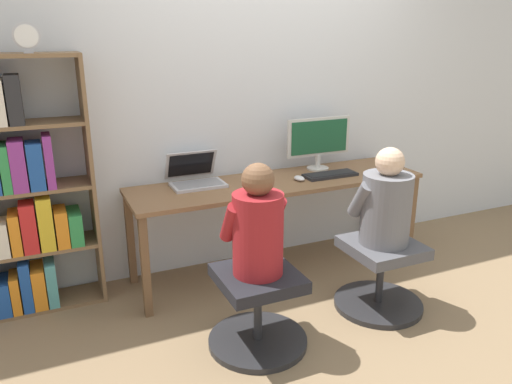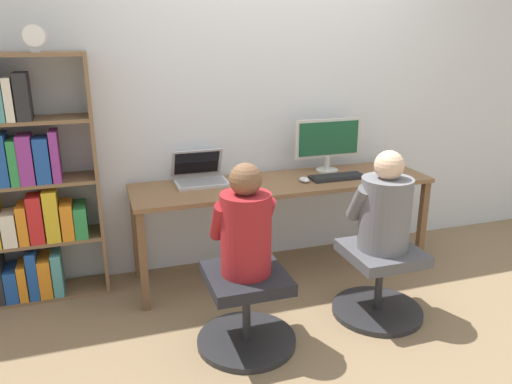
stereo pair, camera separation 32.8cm
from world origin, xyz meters
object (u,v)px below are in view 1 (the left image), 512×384
object	(u,v)px
keyboard	(330,175)
office_chair_right	(258,308)
person_at_monitor	(386,203)
office_chair_left	(380,274)
laptop	(196,178)
desktop_monitor	(319,141)
bookshelf	(15,201)
person_at_laptop	(258,227)
desk_clock	(26,37)

from	to	relation	value
keyboard	office_chair_right	distance (m)	1.29
office_chair_right	person_at_monitor	world-z (taller)	person_at_monitor
keyboard	office_chair_left	bearing A→B (deg)	-92.56
laptop	desktop_monitor	bearing A→B (deg)	-0.06
bookshelf	office_chair_right	bearing A→B (deg)	-38.55
keyboard	person_at_laptop	distance (m)	1.19
desk_clock	bookshelf	bearing A→B (deg)	162.74
person_at_monitor	person_at_laptop	xyz separation A→B (m)	(-0.90, -0.05, 0.01)
bookshelf	person_at_laptop	bearing A→B (deg)	-38.42
desktop_monitor	office_chair_right	size ratio (longest dim) A/B	0.93
desktop_monitor	office_chair_left	bearing A→B (deg)	-93.14
keyboard	office_chair_left	world-z (taller)	keyboard
desktop_monitor	person_at_laptop	bearing A→B (deg)	-134.77
person_at_laptop	office_chair_right	bearing A→B (deg)	-90.00
office_chair_left	keyboard	bearing A→B (deg)	87.44
bookshelf	desk_clock	size ratio (longest dim) A/B	9.72
keyboard	bookshelf	size ratio (longest dim) A/B	0.25
desktop_monitor	person_at_laptop	world-z (taller)	desktop_monitor
person_at_laptop	bookshelf	bearing A→B (deg)	141.58
keyboard	office_chair_left	distance (m)	0.85
keyboard	office_chair_right	xyz separation A→B (m)	(-0.93, -0.75, -0.49)
person_at_monitor	bookshelf	distance (m)	2.28
laptop	person_at_laptop	world-z (taller)	person_at_laptop
office_chair_left	office_chair_right	size ratio (longest dim) A/B	1.00
office_chair_left	person_at_monitor	bearing A→B (deg)	90.00
laptop	desk_clock	xyz separation A→B (m)	(-0.97, -0.06, 0.95)
person_at_monitor	person_at_laptop	bearing A→B (deg)	-176.64
office_chair_left	desk_clock	bearing A→B (deg)	156.15
desk_clock	person_at_monitor	bearing A→B (deg)	-23.73
laptop	bookshelf	xyz separation A→B (m)	(-1.15, -0.01, -0.01)
office_chair_right	person_at_laptop	bearing A→B (deg)	90.00
keyboard	desk_clock	size ratio (longest dim) A/B	2.43
desktop_monitor	laptop	xyz separation A→B (m)	(-0.99, 0.00, -0.18)
desk_clock	laptop	bearing A→B (deg)	3.81
desktop_monitor	keyboard	bearing A→B (deg)	-95.06
laptop	office_chair_left	world-z (taller)	laptop
office_chair_left	person_at_laptop	distance (m)	1.03
person_at_laptop	bookshelf	world-z (taller)	bookshelf
laptop	office_chair_right	xyz separation A→B (m)	(0.05, -0.96, -0.52)
bookshelf	desk_clock	bearing A→B (deg)	-17.26
desktop_monitor	laptop	bearing A→B (deg)	179.94
office_chair_right	bookshelf	distance (m)	1.62
keyboard	bookshelf	xyz separation A→B (m)	(-2.13, 0.21, 0.02)
desk_clock	desktop_monitor	bearing A→B (deg)	1.85
keyboard	laptop	bearing A→B (deg)	167.71
laptop	office_chair_right	size ratio (longest dim) A/B	0.64
laptop	person_at_monitor	size ratio (longest dim) A/B	0.59
desktop_monitor	office_chair_left	size ratio (longest dim) A/B	0.93
desk_clock	office_chair_left	bearing A→B (deg)	-23.85
office_chair_right	keyboard	bearing A→B (deg)	38.87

